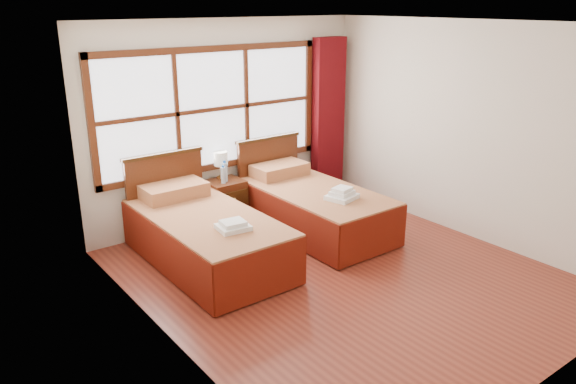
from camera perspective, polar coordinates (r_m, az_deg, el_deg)
floor at (r=6.12m, az=5.57°, el=-8.42°), size 4.50×4.50×0.00m
ceiling at (r=5.44m, az=6.47°, el=16.71°), size 4.50×4.50×0.00m
wall_back at (r=7.39m, az=-6.06°, el=7.10°), size 4.00×0.00×4.00m
wall_left at (r=4.57m, az=-12.70°, el=-0.71°), size 0.00×4.50×4.50m
wall_right at (r=7.13m, az=17.90°, el=5.85°), size 0.00×4.50×4.50m
window at (r=7.20m, az=-7.67°, el=8.34°), size 3.16×0.06×1.56m
curtain at (r=8.24m, az=4.09°, el=7.45°), size 0.50×0.16×2.30m
bed_left at (r=6.33m, az=-8.48°, el=-4.30°), size 1.10×2.13×1.07m
bed_right at (r=7.14m, az=2.41°, el=-1.43°), size 1.07×2.09×1.05m
nightstand at (r=7.34m, az=-6.34°, el=-1.11°), size 0.45×0.45×0.61m
towels_left at (r=5.78m, az=-5.59°, el=-3.44°), size 0.35×0.31×0.09m
towels_right at (r=6.69m, az=5.50°, el=-0.25°), size 0.41×0.38×0.14m
lamp at (r=7.30m, az=-6.86°, el=3.30°), size 0.18×0.18×0.35m
bottle_near at (r=7.12m, az=-6.60°, el=1.72°), size 0.06×0.06×0.23m
bottle_far at (r=7.19m, az=-6.44°, el=2.05°), size 0.07×0.07×0.27m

